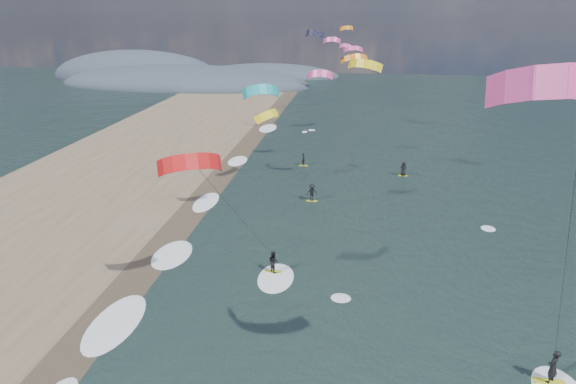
# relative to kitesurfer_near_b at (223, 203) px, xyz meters

# --- Properties ---
(wet_sand_strip) EXTENTS (3.00, 240.00, 0.00)m
(wet_sand_strip) POSITION_rel_kitesurfer_near_b_xyz_m (-7.37, 0.77, -7.15)
(wet_sand_strip) COLOR #382D23
(wet_sand_strip) RESTS_ON ground
(coastal_hills) EXTENTS (80.00, 41.00, 15.00)m
(coastal_hills) POSITION_rel_kitesurfer_near_b_xyz_m (-40.21, 98.63, -7.15)
(coastal_hills) COLOR #3D4756
(coastal_hills) RESTS_ON ground
(kitesurfer_near_b) EXTENTS (7.08, 8.83, 11.53)m
(kitesurfer_near_b) POSITION_rel_kitesurfer_near_b_xyz_m (0.00, 0.00, 0.00)
(kitesurfer_near_b) COLOR gold
(kitesurfer_near_b) RESTS_ON ground
(far_kitesurfers) EXTENTS (13.00, 12.30, 1.84)m
(far_kitesurfers) POSITION_rel_kitesurfer_near_b_xyz_m (6.31, 22.85, -6.26)
(far_kitesurfers) COLOR gold
(far_kitesurfers) RESTS_ON ground
(bg_kite_field) EXTENTS (11.91, 73.72, 8.21)m
(bg_kite_field) POSITION_rel_kitesurfer_near_b_xyz_m (4.40, 44.07, 4.95)
(bg_kite_field) COLOR orange
(bg_kite_field) RESTS_ON ground
(shoreline_surf) EXTENTS (2.40, 79.40, 0.11)m
(shoreline_surf) POSITION_rel_kitesurfer_near_b_xyz_m (-6.17, 5.52, -7.15)
(shoreline_surf) COLOR white
(shoreline_surf) RESTS_ON ground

